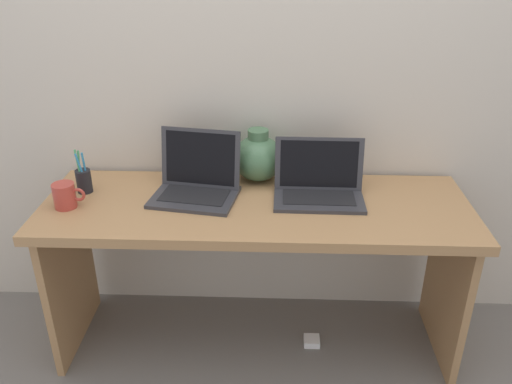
{
  "coord_description": "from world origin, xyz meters",
  "views": [
    {
      "loc": [
        0.07,
        -1.83,
        1.66
      ],
      "look_at": [
        0.0,
        0.0,
        0.75
      ],
      "focal_mm": 36.76,
      "sensor_mm": 36.0,
      "label": 1
    }
  ],
  "objects_px": {
    "laptop_left": "(197,179)",
    "laptop_right": "(319,182)",
    "pen_cup": "(84,180)",
    "power_brick": "(312,341)",
    "coffee_mug": "(65,196)",
    "green_vase": "(258,157)"
  },
  "relations": [
    {
      "from": "laptop_left",
      "to": "power_brick",
      "type": "bearing_deg",
      "value": -10.04
    },
    {
      "from": "laptop_right",
      "to": "pen_cup",
      "type": "height_order",
      "value": "laptop_right"
    },
    {
      "from": "laptop_left",
      "to": "laptop_right",
      "type": "distance_m",
      "value": 0.49
    },
    {
      "from": "power_brick",
      "to": "coffee_mug",
      "type": "bearing_deg",
      "value": -177.21
    },
    {
      "from": "laptop_right",
      "to": "power_brick",
      "type": "height_order",
      "value": "laptop_right"
    },
    {
      "from": "pen_cup",
      "to": "power_brick",
      "type": "distance_m",
      "value": 1.21
    },
    {
      "from": "green_vase",
      "to": "laptop_right",
      "type": "bearing_deg",
      "value": -32.17
    },
    {
      "from": "laptop_left",
      "to": "pen_cup",
      "type": "relative_size",
      "value": 1.97
    },
    {
      "from": "laptop_left",
      "to": "coffee_mug",
      "type": "distance_m",
      "value": 0.51
    },
    {
      "from": "coffee_mug",
      "to": "power_brick",
      "type": "bearing_deg",
      "value": 2.79
    },
    {
      "from": "pen_cup",
      "to": "power_brick",
      "type": "xyz_separation_m",
      "value": [
        0.96,
        -0.09,
        -0.74
      ]
    },
    {
      "from": "green_vase",
      "to": "coffee_mug",
      "type": "bearing_deg",
      "value": -158.65
    },
    {
      "from": "laptop_left",
      "to": "green_vase",
      "type": "distance_m",
      "value": 0.29
    },
    {
      "from": "coffee_mug",
      "to": "green_vase",
      "type": "bearing_deg",
      "value": 21.35
    },
    {
      "from": "pen_cup",
      "to": "green_vase",
      "type": "bearing_deg",
      "value": 12.19
    },
    {
      "from": "laptop_left",
      "to": "pen_cup",
      "type": "bearing_deg",
      "value": -179.91
    },
    {
      "from": "coffee_mug",
      "to": "power_brick",
      "type": "height_order",
      "value": "coffee_mug"
    },
    {
      "from": "laptop_left",
      "to": "coffee_mug",
      "type": "relative_size",
      "value": 2.92
    },
    {
      "from": "coffee_mug",
      "to": "power_brick",
      "type": "xyz_separation_m",
      "value": [
        0.99,
        0.05,
        -0.74
      ]
    },
    {
      "from": "green_vase",
      "to": "power_brick",
      "type": "height_order",
      "value": "green_vase"
    },
    {
      "from": "laptop_right",
      "to": "green_vase",
      "type": "height_order",
      "value": "laptop_right"
    },
    {
      "from": "green_vase",
      "to": "power_brick",
      "type": "distance_m",
      "value": 0.86
    }
  ]
}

